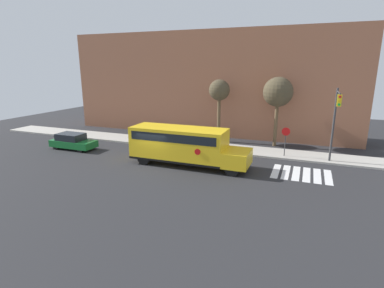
% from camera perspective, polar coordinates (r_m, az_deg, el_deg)
% --- Properties ---
extents(ground_plane, '(60.00, 60.00, 0.00)m').
position_cam_1_polar(ground_plane, '(23.40, -7.20, -3.97)').
color(ground_plane, '#28282B').
extents(sidewalk_strip, '(44.00, 3.00, 0.15)m').
position_cam_1_polar(sidewalk_strip, '(29.02, -1.12, -0.08)').
color(sidewalk_strip, '#B2ADA3').
rests_on(sidewalk_strip, ground).
extents(building_backdrop, '(32.00, 4.00, 11.11)m').
position_cam_1_polar(building_backdrop, '(34.23, 3.06, 11.42)').
color(building_backdrop, '#935B42').
rests_on(building_backdrop, ground).
extents(crosswalk_stripes, '(4.00, 3.20, 0.01)m').
position_cam_1_polar(crosswalk_stripes, '(22.68, 20.10, -5.37)').
color(crosswalk_stripes, white).
rests_on(crosswalk_stripes, ground).
extents(school_bus, '(9.16, 2.57, 2.89)m').
position_cam_1_polar(school_bus, '(22.81, -1.70, -0.01)').
color(school_bus, yellow).
rests_on(school_bus, ground).
extents(parked_car, '(4.24, 1.74, 1.45)m').
position_cam_1_polar(parked_car, '(29.67, -21.78, 0.47)').
color(parked_car, '#196B2D').
rests_on(parked_car, ground).
extents(stop_sign, '(0.67, 0.10, 2.56)m').
position_cam_1_polar(stop_sign, '(25.83, 17.37, 1.11)').
color(stop_sign, '#38383A').
rests_on(stop_sign, ground).
extents(traffic_light, '(0.28, 2.64, 5.85)m').
position_cam_1_polar(traffic_light, '(24.63, 25.64, 4.75)').
color(traffic_light, '#38383A').
rests_on(traffic_light, ground).
extents(tree_near_sidewalk, '(2.73, 2.73, 6.50)m').
position_cam_1_polar(tree_near_sidewalk, '(29.03, 16.05, 9.40)').
color(tree_near_sidewalk, brown).
rests_on(tree_near_sidewalk, ground).
extents(tree_far_sidewalk, '(2.04, 2.04, 6.20)m').
position_cam_1_polar(tree_far_sidewalk, '(29.89, 5.23, 9.90)').
color(tree_far_sidewalk, brown).
rests_on(tree_far_sidewalk, ground).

